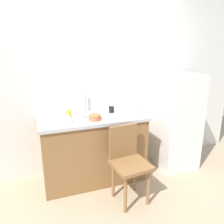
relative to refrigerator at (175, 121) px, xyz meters
The scene contains 12 objects.
ground_plane 1.48m from the refrigerator, 150.80° to the right, with size 8.00×8.00×0.00m, color tan.
back_wall 1.36m from the refrigerator, 162.30° to the left, with size 4.80×0.10×2.69m, color silver.
cabinet_base 1.29m from the refrigerator, behind, with size 1.33×0.60×0.85m, color olive.
countertop 1.27m from the refrigerator, behind, with size 1.37×0.64×0.04m, color #B7B7BC.
faucet 1.36m from the refrigerator, 168.49° to the left, with size 0.02×0.02×0.28m, color #B7B7BC.
refrigerator is the anchor object (origin of this frame).
chair 1.14m from the refrigerator, 151.52° to the right, with size 0.44×0.44×0.89m.
dish_tray 1.71m from the refrigerator, behind, with size 0.28×0.20×0.05m, color white.
terracotta_bowl 1.29m from the refrigerator, behind, with size 0.16×0.16×0.07m, color #C67042.
cup_yellow 1.57m from the refrigerator, behind, with size 0.07×0.07×0.08m, color yellow.
cup_black 1.00m from the refrigerator, behind, with size 0.07×0.07×0.08m, color black.
cup_white 1.42m from the refrigerator, behind, with size 0.08×0.08×0.08m, color white.
Camera 1 is at (-0.79, -1.99, 1.76)m, focal length 35.51 mm.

